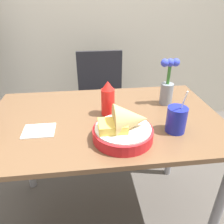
{
  "coord_description": "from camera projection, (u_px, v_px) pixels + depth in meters",
  "views": [
    {
      "loc": [
        -0.08,
        -0.97,
        1.31
      ],
      "look_at": [
        0.03,
        -0.06,
        0.81
      ],
      "focal_mm": 35.0,
      "sensor_mm": 36.0,
      "label": 1
    }
  ],
  "objects": [
    {
      "name": "ketchup_bottle",
      "position": [
        108.0,
        99.0,
        1.11
      ],
      "size": [
        0.07,
        0.07,
        0.18
      ],
      "color": "red",
      "rests_on": "dining_table"
    },
    {
      "name": "dining_table",
      "position": [
        105.0,
        134.0,
        1.17
      ],
      "size": [
        1.2,
        0.74,
        0.75
      ],
      "color": "brown",
      "rests_on": "ground_plane"
    },
    {
      "name": "flower_vase",
      "position": [
        167.0,
        85.0,
        1.21
      ],
      "size": [
        0.1,
        0.07,
        0.26
      ],
      "color": "gray",
      "rests_on": "dining_table"
    },
    {
      "name": "napkin",
      "position": [
        39.0,
        131.0,
        1.01
      ],
      "size": [
        0.14,
        0.11,
        0.01
      ],
      "color": "white",
      "rests_on": "dining_table"
    },
    {
      "name": "chair_far_window",
      "position": [
        101.0,
        93.0,
        1.96
      ],
      "size": [
        0.4,
        0.4,
        0.88
      ],
      "color": "black",
      "rests_on": "ground_plane"
    },
    {
      "name": "ground_plane",
      "position": [
        107.0,
        213.0,
        1.48
      ],
      "size": [
        12.0,
        12.0,
        0.0
      ],
      "primitive_type": "plane",
      "color": "#4C4742"
    },
    {
      "name": "drink_cup",
      "position": [
        176.0,
        120.0,
        0.99
      ],
      "size": [
        0.09,
        0.09,
        0.21
      ],
      "color": "#192399",
      "rests_on": "dining_table"
    },
    {
      "name": "food_basket",
      "position": [
        125.0,
        127.0,
        0.93
      ],
      "size": [
        0.26,
        0.26,
        0.17
      ],
      "color": "red",
      "rests_on": "dining_table"
    }
  ]
}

